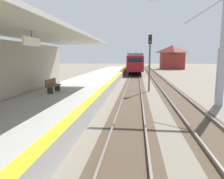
% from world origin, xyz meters
% --- Properties ---
extents(station_platform, '(5.00, 80.00, 0.91)m').
position_xyz_m(station_platform, '(-2.50, 16.00, 0.45)').
color(station_platform, '#A8A8A3').
rests_on(station_platform, ground).
extents(track_pair_nearest_platform, '(2.34, 120.00, 0.16)m').
position_xyz_m(track_pair_nearest_platform, '(1.90, 20.00, 0.05)').
color(track_pair_nearest_platform, '#4C3D2D').
rests_on(track_pair_nearest_platform, ground).
extents(track_pair_middle, '(2.34, 120.00, 0.16)m').
position_xyz_m(track_pair_middle, '(5.30, 20.00, 0.05)').
color(track_pair_middle, '#4C3D2D').
rests_on(track_pair_middle, ground).
extents(approaching_train, '(2.93, 19.60, 4.76)m').
position_xyz_m(approaching_train, '(1.90, 46.56, 2.18)').
color(approaching_train, maroon).
rests_on(approaching_train, ground).
extents(rail_signal_post, '(0.32, 0.34, 5.20)m').
position_xyz_m(rail_signal_post, '(3.36, 22.36, 3.19)').
color(rail_signal_post, '#4C4C4C').
rests_on(rail_signal_post, ground).
extents(catenary_pylon_far_side, '(5.00, 0.40, 7.50)m').
position_xyz_m(catenary_pylon_far_side, '(7.33, 16.85, 3.60)').
color(catenary_pylon_far_side, '#9EA3A8').
rests_on(catenary_pylon_far_side, ground).
extents(platform_bench, '(0.45, 1.60, 0.88)m').
position_xyz_m(platform_bench, '(-3.25, 15.50, 1.37)').
color(platform_bench, brown).
rests_on(platform_bench, station_platform).
extents(distant_trackside_house, '(6.60, 5.28, 6.40)m').
position_xyz_m(distant_trackside_house, '(11.61, 61.65, 3.34)').
color(distant_trackside_house, maroon).
rests_on(distant_trackside_house, ground).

